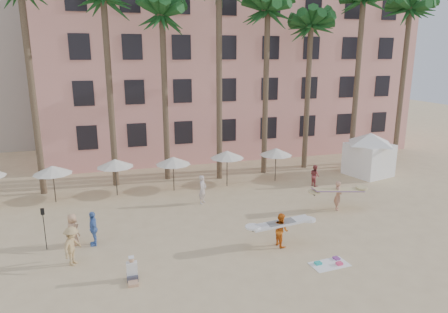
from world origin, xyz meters
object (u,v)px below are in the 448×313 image
at_px(pink_hotel, 226,71).
at_px(cabana, 369,150).
at_px(carrier_yellow, 338,194).
at_px(carrier_white, 281,228).

height_order(pink_hotel, cabana, pink_hotel).
relative_size(pink_hotel, carrier_yellow, 10.45).
xyz_separation_m(pink_hotel, carrier_yellow, (1.37, -20.11, -6.94)).
bearing_deg(cabana, carrier_yellow, -137.31).
height_order(cabana, carrier_yellow, cabana).
bearing_deg(cabana, carrier_white, -141.56).
bearing_deg(cabana, pink_hotel, 119.47).
relative_size(carrier_yellow, carrier_white, 1.07).
distance_m(pink_hotel, carrier_white, 25.01).
xyz_separation_m(pink_hotel, carrier_white, (-4.13, -23.63, -7.06)).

